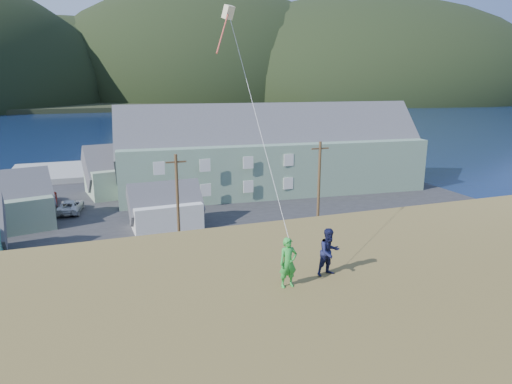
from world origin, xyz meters
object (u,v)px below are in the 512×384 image
lodge (272,151)px  kite_flyer_navy (329,252)px  shed_palegreen_far (133,170)px  kite_flyer_green (288,263)px  wharf (103,170)px  shed_white (166,207)px

lodge → kite_flyer_navy: (-13.39, -39.93, 2.92)m
lodge → shed_palegreen_far: bearing=169.4°
shed_palegreen_far → kite_flyer_green: bearing=-97.7°
kite_flyer_green → kite_flyer_navy: (1.80, 0.40, 0.00)m
wharf → kite_flyer_green: kite_flyer_green is taller
lodge → kite_flyer_green: lodge is taller
shed_white → kite_flyer_navy: size_ratio=3.95×
lodge → kite_flyer_navy: 42.21m
lodge → kite_flyer_navy: bearing=-103.8°
wharf → shed_palegreen_far: bearing=-76.5°
shed_white → lodge: bearing=33.1°
lodge → kite_flyer_green: (-15.19, -40.33, 2.92)m
shed_white → shed_palegreen_far: (-1.72, 15.58, 0.80)m
lodge → shed_palegreen_far: size_ratio=3.17×
kite_flyer_green → kite_flyer_navy: kite_flyer_navy is taller
kite_flyer_navy → kite_flyer_green: bearing=-175.2°
wharf → shed_palegreen_far: shed_palegreen_far is taller
wharf → kite_flyer_green: 60.34m
kite_flyer_navy → shed_palegreen_far: bearing=86.8°
shed_palegreen_far → kite_flyer_green: (1.80, -44.98, 5.17)m
kite_flyer_green → shed_white: bearing=88.0°
wharf → kite_flyer_green: (5.30, -59.62, 7.64)m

